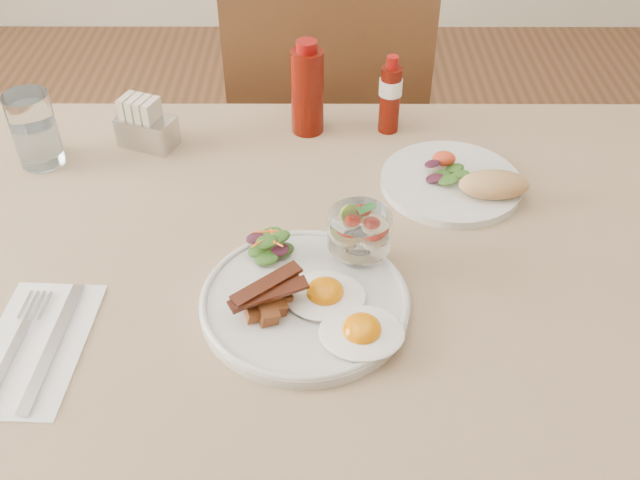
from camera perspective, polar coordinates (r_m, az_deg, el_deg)
table at (r=1.09m, az=0.80°, el=-4.82°), size 1.33×0.88×0.75m
chair_far at (r=1.70m, az=0.58°, el=7.90°), size 0.42×0.42×0.93m
main_plate at (r=0.95m, az=-1.22°, el=-5.00°), size 0.28×0.28×0.02m
fried_eggs at (r=0.92m, az=1.84°, el=-5.78°), size 0.18×0.19×0.03m
bacon_potato_pile at (r=0.92m, az=-4.19°, el=-4.77°), size 0.11×0.08×0.04m
side_salad at (r=1.00m, az=-4.02°, el=-0.47°), size 0.07×0.07×0.04m
fruit_cup at (r=0.97m, az=3.18°, el=0.75°), size 0.09×0.09×0.09m
second_plate at (r=1.17m, az=11.22°, el=4.60°), size 0.23×0.23×0.06m
ketchup_bottle at (r=1.27m, az=-1.03°, el=11.90°), size 0.07×0.07×0.17m
hot_sauce_bottle at (r=1.28m, az=5.63°, el=11.43°), size 0.05×0.05×0.14m
sugar_caddy at (r=1.28m, az=-13.80°, el=8.84°), size 0.11×0.09×0.09m
water_glass at (r=1.28m, az=-21.80°, el=7.91°), size 0.07×0.07×0.13m
napkin_cutlery at (r=0.98m, az=-21.79°, el=-7.90°), size 0.13×0.23×0.01m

